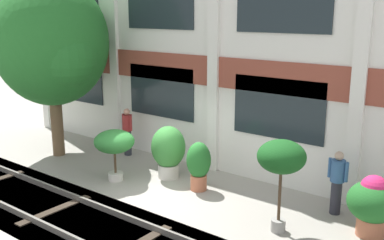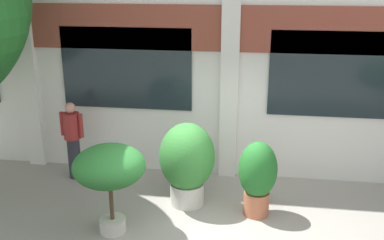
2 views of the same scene
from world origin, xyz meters
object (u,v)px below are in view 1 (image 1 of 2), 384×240
object	(u,v)px
potted_plant_low_pan	(114,143)
potted_plant_ribbed_drum	(199,164)
resident_by_doorway	(127,130)
broadleaf_tree	(51,45)
potted_plant_stone_basin	(168,150)
potted_plant_terracotta_small	(281,159)
potted_plant_glazed_jar	(373,202)
resident_watching_tracks	(337,181)

from	to	relation	value
potted_plant_low_pan	potted_plant_ribbed_drum	bearing A→B (deg)	21.27
potted_plant_ribbed_drum	resident_by_doorway	bearing A→B (deg)	165.32
potted_plant_ribbed_drum	resident_by_doorway	xyz separation A→B (m)	(-3.80, 1.00, 0.12)
broadleaf_tree	potted_plant_stone_basin	distance (m)	5.35
potted_plant_ribbed_drum	potted_plant_stone_basin	distance (m)	1.31
potted_plant_terracotta_small	potted_plant_glazed_jar	size ratio (longest dim) A/B	1.52
potted_plant_glazed_jar	resident_watching_tracks	size ratio (longest dim) A/B	0.88
broadleaf_tree	resident_by_doorway	size ratio (longest dim) A/B	3.66
potted_plant_stone_basin	resident_by_doorway	bearing A→B (deg)	162.74
potted_plant_ribbed_drum	potted_plant_low_pan	world-z (taller)	potted_plant_low_pan
broadleaf_tree	potted_plant_low_pan	distance (m)	4.29
potted_plant_glazed_jar	potted_plant_stone_basin	bearing A→B (deg)	-179.78
potted_plant_stone_basin	resident_watching_tracks	size ratio (longest dim) A/B	0.99
resident_watching_tracks	potted_plant_terracotta_small	bearing A→B (deg)	-12.93
potted_plant_stone_basin	potted_plant_glazed_jar	bearing A→B (deg)	0.22
potted_plant_glazed_jar	resident_watching_tracks	xyz separation A→B (m)	(-1.03, 0.61, 0.07)
potted_plant_low_pan	broadleaf_tree	bearing A→B (deg)	172.12
potted_plant_ribbed_drum	resident_by_doorway	world-z (taller)	resident_by_doorway
potted_plant_ribbed_drum	potted_plant_low_pan	bearing A→B (deg)	-158.73
broadleaf_tree	potted_plant_terracotta_small	distance (m)	8.86
potted_plant_ribbed_drum	potted_plant_low_pan	size ratio (longest dim) A/B	0.90
potted_plant_ribbed_drum	resident_by_doorway	size ratio (longest dim) A/B	0.84
potted_plant_low_pan	resident_by_doorway	bearing A→B (deg)	126.82
potted_plant_terracotta_small	potted_plant_stone_basin	distance (m)	4.39
potted_plant_low_pan	resident_watching_tracks	distance (m)	6.21
potted_plant_stone_basin	resident_by_doorway	world-z (taller)	resident_by_doorway
potted_plant_low_pan	potted_plant_glazed_jar	xyz separation A→B (m)	(6.97, 1.16, -0.35)
broadleaf_tree	potted_plant_ribbed_drum	world-z (taller)	broadleaf_tree
broadleaf_tree	potted_plant_stone_basin	world-z (taller)	broadleaf_tree
potted_plant_stone_basin	resident_by_doorway	distance (m)	2.64
potted_plant_terracotta_small	potted_plant_glazed_jar	world-z (taller)	potted_plant_terracotta_small
broadleaf_tree	potted_plant_glazed_jar	size ratio (longest dim) A/B	4.26
potted_plant_terracotta_small	potted_plant_stone_basin	xyz separation A→B (m)	(-4.17, 1.06, -0.85)
potted_plant_ribbed_drum	potted_plant_glazed_jar	size ratio (longest dim) A/B	0.98
broadleaf_tree	resident_by_doorway	world-z (taller)	broadleaf_tree
potted_plant_terracotta_small	potted_plant_glazed_jar	bearing A→B (deg)	32.26
potted_plant_ribbed_drum	potted_plant_terracotta_small	world-z (taller)	potted_plant_terracotta_small
potted_plant_low_pan	potted_plant_glazed_jar	bearing A→B (deg)	9.43
resident_by_doorway	resident_watching_tracks	size ratio (longest dim) A/B	1.02
potted_plant_low_pan	potted_plant_glazed_jar	distance (m)	7.07
potted_plant_glazed_jar	potted_plant_ribbed_drum	bearing A→B (deg)	-177.07
potted_plant_terracotta_small	potted_plant_stone_basin	world-z (taller)	potted_plant_terracotta_small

